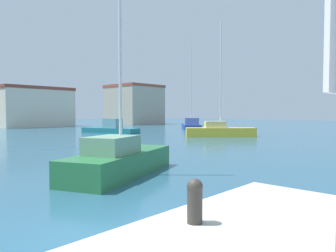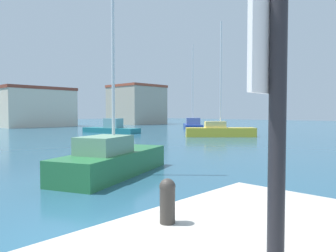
% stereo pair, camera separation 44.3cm
% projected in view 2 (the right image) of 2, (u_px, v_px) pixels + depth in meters
% --- Properties ---
extents(water, '(160.00, 160.00, 0.00)m').
position_uv_depth(water, '(111.00, 138.00, 30.52)').
color(water, '#285670').
rests_on(water, ground).
extents(mooring_bollard, '(0.23, 0.23, 0.63)m').
position_uv_depth(mooring_bollard, '(167.00, 199.00, 4.45)').
color(mooring_bollard, '#38332D').
rests_on(mooring_bollard, pier_quay).
extents(sailboat_blue_near_pier, '(7.31, 7.09, 12.45)m').
position_uv_depth(sailboat_blue_near_pier, '(193.00, 125.00, 47.27)').
color(sailboat_blue_near_pier, '#233D93').
rests_on(sailboat_blue_near_pier, water).
extents(motorboat_teal_far_right, '(3.39, 7.63, 1.72)m').
position_uv_depth(motorboat_teal_far_right, '(111.00, 129.00, 37.53)').
color(motorboat_teal_far_right, '#1E707A').
rests_on(motorboat_teal_far_right, water).
extents(sailboat_green_center_channel, '(6.02, 3.90, 8.68)m').
position_uv_depth(sailboat_green_center_channel, '(112.00, 159.00, 12.19)').
color(sailboat_green_center_channel, '#28703D').
rests_on(sailboat_green_center_channel, water).
extents(sailboat_yellow_distant_east, '(5.95, 6.11, 11.32)m').
position_uv_depth(sailboat_yellow_distant_east, '(220.00, 131.00, 31.61)').
color(sailboat_yellow_distant_east, gold).
rests_on(sailboat_yellow_distant_east, water).
extents(waterfront_apartments, '(11.75, 6.02, 6.65)m').
position_uv_depth(waterfront_apartments, '(38.00, 107.00, 53.53)').
color(waterfront_apartments, beige).
rests_on(waterfront_apartments, ground).
extents(warehouse_block, '(9.14, 9.41, 8.06)m').
position_uv_depth(warehouse_block, '(137.00, 105.00, 66.46)').
color(warehouse_block, '#B2A893').
rests_on(warehouse_block, ground).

